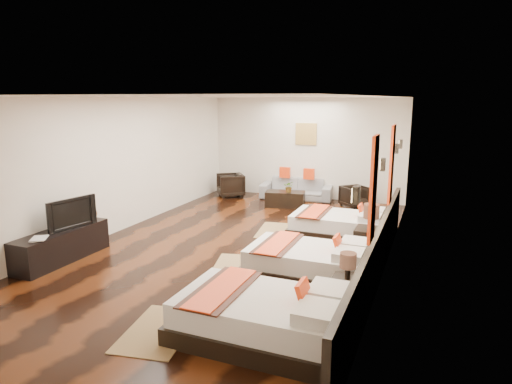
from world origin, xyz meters
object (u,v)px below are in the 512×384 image
at_px(bed_near, 265,317).
at_px(bed_mid, 310,262).
at_px(book, 31,239).
at_px(nightstand_b, 370,240).
at_px(coffee_table, 285,199).
at_px(bed_far, 340,225).
at_px(tv, 69,213).
at_px(table_plant, 289,187).
at_px(tv_console, 62,245).
at_px(nightstand_a, 347,291).
at_px(figurine, 89,212).
at_px(sofa, 297,189).
at_px(armchair_left, 230,185).
at_px(armchair_right, 355,197).

xyz_separation_m(bed_near, bed_mid, (-0.00, 1.97, -0.02)).
xyz_separation_m(bed_mid, book, (-4.19, -1.51, 0.31)).
xyz_separation_m(nightstand_b, coffee_table, (-2.60, 3.13, -0.15)).
relative_size(bed_far, tv, 2.03).
height_order(nightstand_b, table_plant, nightstand_b).
bearing_deg(tv_console, nightstand_a, -0.11).
bearing_deg(bed_far, figurine, -149.56).
distance_m(figurine, coffee_table, 5.11).
bearing_deg(tv_console, book, -90.00).
relative_size(bed_far, book, 6.03).
xyz_separation_m(bed_near, sofa, (-1.86, 7.27, 0.02)).
distance_m(nightstand_a, table_plant, 5.73).
xyz_separation_m(sofa, coffee_table, (-0.00, -1.00, -0.09)).
bearing_deg(table_plant, tv_console, -115.56).
relative_size(figurine, armchair_left, 0.43).
height_order(bed_mid, table_plant, bed_mid).
distance_m(tv, figurine, 0.53).
height_order(bed_far, figurine, figurine).
height_order(tv, sofa, tv).
relative_size(bed_near, bed_mid, 1.06).
height_order(bed_near, bed_far, bed_near).
xyz_separation_m(nightstand_a, table_plant, (-2.48, 5.16, 0.27)).
height_order(bed_mid, armchair_right, bed_mid).
height_order(nightstand_a, armchair_left, nightstand_a).
distance_m(bed_mid, sofa, 5.62).
bearing_deg(figurine, tv, -84.47).
bearing_deg(figurine, bed_mid, 2.92).
relative_size(book, armchair_right, 0.51).
relative_size(bed_near, armchair_left, 2.86).
xyz_separation_m(bed_mid, tv, (-4.14, -0.73, 0.57)).
xyz_separation_m(bed_near, tv_console, (-4.20, 1.06, 0.00)).
bearing_deg(armchair_left, bed_far, 18.29).
height_order(book, armchair_right, book).
bearing_deg(armchair_right, figurine, -174.02).
bearing_deg(book, sofa, 71.04).
xyz_separation_m(sofa, armchair_left, (-1.84, -0.44, 0.04)).
height_order(figurine, sofa, figurine).
bearing_deg(bed_near, nightstand_a, 54.54).
height_order(bed_mid, book, bed_mid).
relative_size(nightstand_a, tv_console, 0.45).
height_order(nightstand_b, figurine, nightstand_b).
bearing_deg(bed_near, armchair_left, 118.44).
bearing_deg(sofa, bed_near, -82.03).
xyz_separation_m(tv, armchair_left, (0.45, 5.60, -0.49)).
distance_m(figurine, armchair_left, 5.12).
relative_size(nightstand_b, coffee_table, 1.00).
distance_m(bed_far, table_plant, 2.66).
distance_m(nightstand_a, sofa, 6.74).
xyz_separation_m(nightstand_b, table_plant, (-2.48, 3.08, 0.20)).
xyz_separation_m(nightstand_a, armchair_left, (-4.45, 5.78, 0.05)).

